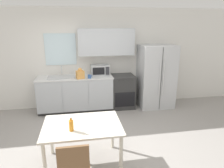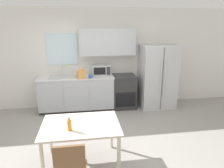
% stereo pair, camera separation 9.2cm
% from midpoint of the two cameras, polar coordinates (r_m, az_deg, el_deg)
% --- Properties ---
extents(ground_plane, '(12.00, 12.00, 0.00)m').
position_cam_midpoint_polar(ground_plane, '(4.13, -2.99, -16.37)').
color(ground_plane, gray).
extents(wall_back, '(12.00, 0.38, 2.70)m').
position_cam_midpoint_polar(wall_back, '(5.58, -4.77, 7.93)').
color(wall_back, silver).
rests_on(wall_back, ground_plane).
extents(kitchen_counter, '(1.98, 0.65, 0.94)m').
position_cam_midpoint_polar(kitchen_counter, '(5.48, -9.55, -2.61)').
color(kitchen_counter, '#333333').
rests_on(kitchen_counter, ground_plane).
extents(oven_range, '(0.62, 0.63, 0.92)m').
position_cam_midpoint_polar(oven_range, '(5.61, 3.80, -2.11)').
color(oven_range, '#2D2D2D').
rests_on(oven_range, ground_plane).
extents(refrigerator, '(0.94, 0.78, 1.74)m').
position_cam_midpoint_polar(refrigerator, '(5.71, 13.22, 2.09)').
color(refrigerator, silver).
rests_on(refrigerator, ground_plane).
extents(kitchen_sink, '(0.70, 0.43, 0.27)m').
position_cam_midpoint_polar(kitchen_sink, '(5.37, -13.42, 2.12)').
color(kitchen_sink, '#B7BABC').
rests_on(kitchen_sink, kitchen_counter).
extents(microwave, '(0.49, 0.32, 0.27)m').
position_cam_midpoint_polar(microwave, '(5.47, -2.59, 4.08)').
color(microwave, '#B7BABC').
rests_on(microwave, kitchen_counter).
extents(coffee_mug, '(0.12, 0.08, 0.10)m').
position_cam_midpoint_polar(coffee_mug, '(5.12, -5.65, 2.19)').
color(coffee_mug, '#335999').
rests_on(coffee_mug, kitchen_counter).
extents(grocery_bag_0, '(0.23, 0.21, 0.27)m').
position_cam_midpoint_polar(grocery_bag_0, '(5.14, -8.31, 2.93)').
color(grocery_bag_0, '#DB994C').
rests_on(grocery_bag_0, kitchen_counter).
extents(dining_table, '(1.23, 0.88, 0.72)m').
position_cam_midpoint_polar(dining_table, '(3.31, -8.08, -12.71)').
color(dining_table, beige).
rests_on(dining_table, ground_plane).
extents(drink_bottle, '(0.07, 0.07, 0.23)m').
position_cam_midpoint_polar(drink_bottle, '(3.08, -11.25, -11.32)').
color(drink_bottle, orange).
rests_on(drink_bottle, dining_table).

